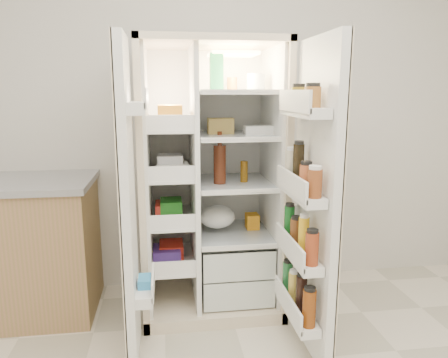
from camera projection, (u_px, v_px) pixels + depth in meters
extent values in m
cube|color=silver|center=(220.00, 110.00, 3.15)|extent=(4.00, 0.02, 2.70)
cube|color=beige|center=(206.00, 171.00, 3.16)|extent=(0.92, 0.04, 1.80)
cube|color=beige|center=(144.00, 182.00, 2.78)|extent=(0.04, 0.70, 1.80)
cube|color=beige|center=(275.00, 178.00, 2.90)|extent=(0.04, 0.70, 1.80)
cube|color=beige|center=(210.00, 43.00, 2.66)|extent=(0.92, 0.70, 0.04)
cube|color=beige|center=(211.00, 298.00, 3.01)|extent=(0.92, 0.70, 0.08)
cube|color=white|center=(206.00, 169.00, 3.13)|extent=(0.84, 0.02, 1.68)
cube|color=white|center=(149.00, 179.00, 2.78)|extent=(0.02, 0.62, 1.68)
cube|color=white|center=(270.00, 175.00, 2.89)|extent=(0.02, 0.62, 1.68)
cube|color=white|center=(194.00, 178.00, 2.82)|extent=(0.03, 0.62, 1.68)
cube|color=silver|center=(233.00, 279.00, 2.99)|extent=(0.47, 0.52, 0.19)
cube|color=silver|center=(234.00, 252.00, 2.94)|extent=(0.47, 0.52, 0.19)
cube|color=#FFD18C|center=(233.00, 54.00, 2.74)|extent=(0.30, 0.30, 0.02)
cube|color=white|center=(173.00, 259.00, 2.91)|extent=(0.28, 0.58, 0.02)
cube|color=white|center=(172.00, 218.00, 2.85)|extent=(0.28, 0.58, 0.02)
cube|color=white|center=(171.00, 174.00, 2.79)|extent=(0.28, 0.58, 0.02)
cube|color=white|center=(169.00, 128.00, 2.73)|extent=(0.28, 0.58, 0.02)
cube|color=silver|center=(233.00, 233.00, 2.94)|extent=(0.49, 0.58, 0.01)
cube|color=silver|center=(233.00, 182.00, 2.86)|extent=(0.49, 0.58, 0.01)
cube|color=silver|center=(234.00, 135.00, 2.80)|extent=(0.49, 0.58, 0.02)
cube|color=silver|center=(234.00, 92.00, 2.74)|extent=(0.49, 0.58, 0.02)
cube|color=red|center=(173.00, 251.00, 2.90)|extent=(0.16, 0.20, 0.10)
cube|color=#247E22|center=(172.00, 208.00, 2.84)|extent=(0.14, 0.18, 0.12)
cube|color=white|center=(171.00, 167.00, 2.78)|extent=(0.20, 0.22, 0.07)
cube|color=orange|center=(169.00, 116.00, 2.72)|extent=(0.15, 0.16, 0.14)
cube|color=#543296|center=(173.00, 252.00, 2.90)|extent=(0.18, 0.20, 0.09)
cube|color=red|center=(172.00, 209.00, 2.84)|extent=(0.14, 0.18, 0.10)
cube|color=silver|center=(170.00, 163.00, 2.78)|extent=(0.16, 0.16, 0.12)
sphere|color=orange|center=(217.00, 294.00, 2.90)|extent=(0.07, 0.07, 0.07)
sphere|color=orange|center=(229.00, 290.00, 2.95)|extent=(0.07, 0.07, 0.07)
sphere|color=orange|center=(245.00, 292.00, 2.93)|extent=(0.07, 0.07, 0.07)
sphere|color=orange|center=(222.00, 284.00, 3.05)|extent=(0.07, 0.07, 0.07)
ellipsoid|color=#437025|center=(233.00, 249.00, 2.96)|extent=(0.26, 0.24, 0.11)
cylinder|color=#4E2010|center=(220.00, 164.00, 2.77)|extent=(0.08, 0.08, 0.25)
cylinder|color=brown|center=(244.00, 171.00, 2.83)|extent=(0.05, 0.05, 0.14)
cube|color=#25894C|center=(216.00, 72.00, 2.65)|extent=(0.08, 0.08, 0.23)
cylinder|color=silver|center=(256.00, 82.00, 2.75)|extent=(0.12, 0.12, 0.11)
cylinder|color=#AA6227|center=(232.00, 84.00, 2.83)|extent=(0.07, 0.07, 0.09)
cube|color=silver|center=(262.00, 130.00, 2.77)|extent=(0.22, 0.09, 0.06)
cube|color=olive|center=(221.00, 126.00, 2.80)|extent=(0.17, 0.09, 0.10)
ellipsoid|color=white|center=(217.00, 221.00, 2.92)|extent=(0.24, 0.22, 0.16)
cube|color=#FF9E1A|center=(252.00, 221.00, 3.01)|extent=(0.09, 0.11, 0.11)
cube|color=white|center=(128.00, 204.00, 2.24)|extent=(0.05, 0.40, 1.72)
cube|color=beige|center=(123.00, 204.00, 2.23)|extent=(0.01, 0.40, 1.72)
cube|color=white|center=(145.00, 291.00, 2.35)|extent=(0.09, 0.32, 0.06)
cube|color=white|center=(138.00, 108.00, 2.14)|extent=(0.09, 0.32, 0.06)
cube|color=#338CCC|center=(145.00, 286.00, 2.34)|extent=(0.07, 0.12, 0.10)
cube|color=white|center=(316.00, 201.00, 2.29)|extent=(0.05, 0.58, 1.72)
cube|color=beige|center=(320.00, 201.00, 2.29)|extent=(0.01, 0.58, 1.72)
cube|color=white|center=(296.00, 311.00, 2.40)|extent=(0.11, 0.50, 0.05)
cube|color=white|center=(299.00, 255.00, 2.34)|extent=(0.11, 0.50, 0.05)
cube|color=white|center=(301.00, 193.00, 2.27)|extent=(0.11, 0.50, 0.05)
cube|color=white|center=(304.00, 112.00, 2.18)|extent=(0.11, 0.50, 0.05)
cylinder|color=#75340D|center=(309.00, 308.00, 2.19)|extent=(0.07, 0.07, 0.20)
cylinder|color=black|center=(301.00, 295.00, 2.31)|extent=(0.06, 0.06, 0.22)
cylinder|color=gold|center=(294.00, 288.00, 2.44)|extent=(0.06, 0.06, 0.18)
cylinder|color=#236935|center=(287.00, 277.00, 2.56)|extent=(0.06, 0.06, 0.19)
cylinder|color=maroon|center=(312.00, 249.00, 2.12)|extent=(0.07, 0.07, 0.17)
cylinder|color=yellow|center=(304.00, 236.00, 2.24)|extent=(0.06, 0.06, 0.21)
cylinder|color=brown|center=(296.00, 233.00, 2.37)|extent=(0.07, 0.07, 0.16)
cylinder|color=#155C1F|center=(289.00, 223.00, 2.50)|extent=(0.06, 0.06, 0.20)
cylinder|color=brown|center=(315.00, 183.00, 2.05)|extent=(0.07, 0.07, 0.14)
cylinder|color=#A5502A|center=(306.00, 178.00, 2.18)|extent=(0.07, 0.07, 0.14)
cylinder|color=black|center=(298.00, 165.00, 2.30)|extent=(0.06, 0.06, 0.23)
cylinder|color=beige|center=(291.00, 166.00, 2.43)|extent=(0.06, 0.06, 0.18)
cylinder|color=#975D25|center=(313.00, 97.00, 2.05)|extent=(0.08, 0.08, 0.10)
cylinder|color=olive|center=(298.00, 97.00, 2.26)|extent=(0.08, 0.08, 0.10)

